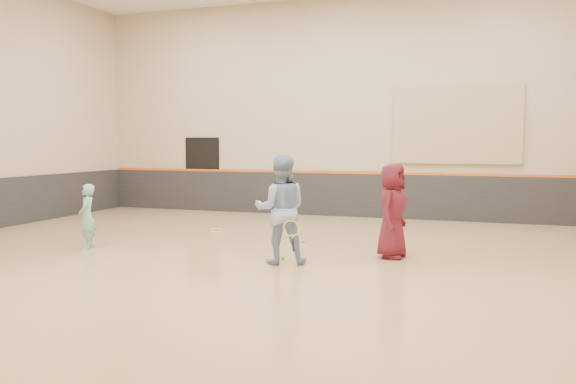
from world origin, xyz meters
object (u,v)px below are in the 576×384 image
(girl, at_px, (87,216))
(young_man, at_px, (392,211))
(instructor, at_px, (281,209))
(spare_racket, at_px, (217,228))

(girl, relative_size, young_man, 0.75)
(girl, xyz_separation_m, instructor, (3.97, -0.05, 0.29))
(instructor, height_order, young_man, instructor)
(girl, distance_m, young_man, 5.78)
(girl, relative_size, spare_racket, 2.08)
(instructor, bearing_deg, girl, -19.49)
(girl, height_order, spare_racket, girl)
(instructor, height_order, spare_racket, instructor)
(girl, xyz_separation_m, spare_racket, (1.41, 2.75, -0.56))
(instructor, relative_size, young_man, 1.10)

